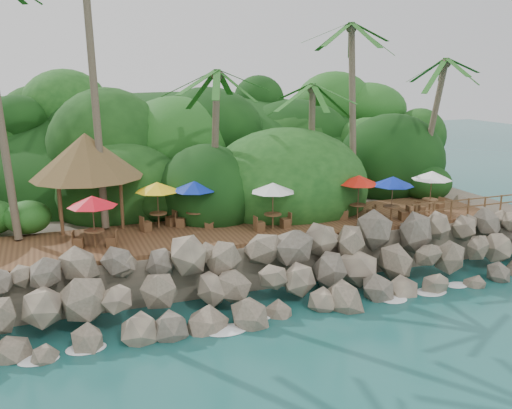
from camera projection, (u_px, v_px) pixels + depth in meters
name	position (u px, v px, depth m)	size (l,w,h in m)	color
ground	(308.00, 317.00, 22.86)	(140.00, 140.00, 0.00)	#19514F
land_base	(203.00, 205.00, 37.12)	(32.00, 25.20, 2.10)	gray
jungle_hill	(177.00, 197.00, 44.17)	(44.80, 28.00, 15.40)	#143811
seawall	(289.00, 275.00, 24.40)	(29.00, 4.00, 2.30)	gray
terrace	(256.00, 228.00, 27.78)	(26.00, 5.00, 0.20)	brown
jungle_foliage	(207.00, 224.00, 36.47)	(44.00, 16.00, 12.00)	#143811
foam_line	(305.00, 314.00, 23.13)	(25.20, 0.80, 0.06)	white
palms	(249.00, 29.00, 28.23)	(29.94, 6.98, 14.61)	brown
palapa	(86.00, 156.00, 27.22)	(5.48, 5.48, 4.60)	brown
dining_clusters	(288.00, 185.00, 27.91)	(19.62, 5.35, 2.33)	brown
railing	(468.00, 206.00, 29.32)	(7.20, 0.10, 1.00)	brown
waiter	(344.00, 202.00, 28.93)	(0.64, 0.42, 1.75)	white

